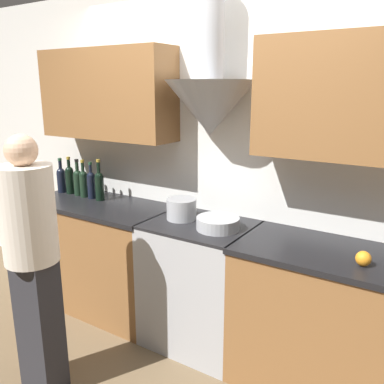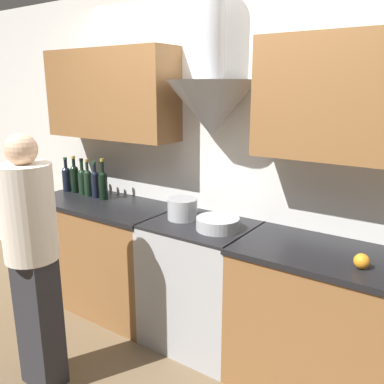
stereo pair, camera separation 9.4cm
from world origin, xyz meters
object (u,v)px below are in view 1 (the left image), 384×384
(wine_bottle_3, at_px, (84,182))
(stock_pot, at_px, (181,209))
(person_foreground_left, at_px, (32,256))
(wine_bottle_5, at_px, (99,184))
(wine_bottle_0, at_px, (61,179))
(mixing_bowl, at_px, (218,223))
(wine_bottle_1, at_px, (70,178))
(orange_fruit, at_px, (363,259))
(stove_range, at_px, (199,283))
(wine_bottle_4, at_px, (91,184))
(wine_bottle_2, at_px, (78,181))

(wine_bottle_3, bearing_deg, stock_pot, -2.64)
(person_foreground_left, bearing_deg, wine_bottle_5, 113.79)
(person_foreground_left, bearing_deg, stock_pot, 66.31)
(wine_bottle_0, distance_m, mixing_bowl, 1.68)
(wine_bottle_5, xyz_separation_m, stock_pot, (0.86, -0.05, -0.06))
(wine_bottle_0, relative_size, wine_bottle_1, 0.94)
(stock_pot, bearing_deg, orange_fruit, -6.07)
(stove_range, bearing_deg, person_foreground_left, -121.78)
(wine_bottle_3, bearing_deg, wine_bottle_4, 1.41)
(wine_bottle_3, height_order, mixing_bowl, wine_bottle_3)
(wine_bottle_0, bearing_deg, wine_bottle_1, 6.75)
(wine_bottle_3, xyz_separation_m, mixing_bowl, (1.38, -0.10, -0.09))
(wine_bottle_2, bearing_deg, stove_range, -3.42)
(wine_bottle_4, distance_m, wine_bottle_5, 0.10)
(wine_bottle_1, distance_m, wine_bottle_3, 0.19)
(wine_bottle_0, distance_m, wine_bottle_1, 0.10)
(stove_range, bearing_deg, wine_bottle_0, 177.40)
(wine_bottle_1, xyz_separation_m, orange_fruit, (2.50, -0.20, -0.10))
(wine_bottle_1, height_order, person_foreground_left, person_foreground_left)
(mixing_bowl, xyz_separation_m, person_foreground_left, (-0.75, -0.90, -0.08))
(stove_range, height_order, wine_bottle_0, wine_bottle_0)
(orange_fruit, bearing_deg, stove_range, 173.76)
(wine_bottle_1, xyz_separation_m, wine_bottle_4, (0.28, -0.02, -0.01))
(wine_bottle_0, distance_m, wine_bottle_3, 0.29)
(wine_bottle_0, distance_m, orange_fruit, 2.61)
(wine_bottle_5, bearing_deg, wine_bottle_1, 177.10)
(stove_range, height_order, orange_fruit, orange_fruit)
(wine_bottle_3, bearing_deg, mixing_bowl, -4.06)
(wine_bottle_2, height_order, wine_bottle_4, wine_bottle_2)
(orange_fruit, bearing_deg, wine_bottle_5, 175.13)
(stock_pot, relative_size, mixing_bowl, 0.74)
(stove_range, xyz_separation_m, mixing_bowl, (0.16, -0.04, 0.50))
(stove_range, height_order, wine_bottle_4, wine_bottle_4)
(person_foreground_left, bearing_deg, orange_fruit, 26.01)
(person_foreground_left, bearing_deg, mixing_bowl, 50.48)
(orange_fruit, xyz_separation_m, person_foreground_left, (-1.68, -0.82, -0.08))
(wine_bottle_4, xyz_separation_m, stock_pot, (0.96, -0.05, -0.05))
(wine_bottle_1, xyz_separation_m, person_foreground_left, (0.83, -1.02, -0.18))
(wine_bottle_4, distance_m, person_foreground_left, 1.15)
(stock_pot, bearing_deg, wine_bottle_0, 177.68)
(wine_bottle_0, bearing_deg, wine_bottle_4, -0.57)
(stock_pot, bearing_deg, wine_bottle_2, 176.79)
(stove_range, xyz_separation_m, wine_bottle_5, (-1.02, 0.06, 0.60))
(wine_bottle_1, bearing_deg, wine_bottle_3, -5.22)
(wine_bottle_2, bearing_deg, wine_bottle_0, -177.42)
(stove_range, distance_m, orange_fruit, 1.21)
(mixing_bowl, bearing_deg, stock_pot, 171.44)
(wine_bottle_5, height_order, stock_pot, wine_bottle_5)
(wine_bottle_1, bearing_deg, wine_bottle_5, -2.90)
(wine_bottle_1, bearing_deg, person_foreground_left, -51.02)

